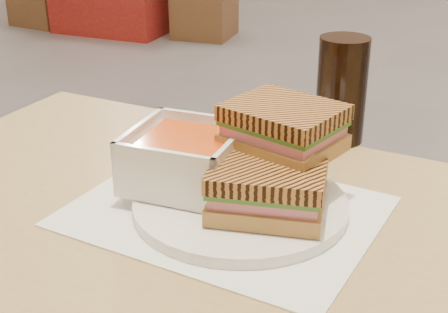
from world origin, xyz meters
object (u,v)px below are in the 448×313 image
at_px(soup_bowl, 185,160).
at_px(cola_glass, 342,90).
at_px(panini_lower, 268,188).
at_px(bg_chair_0r, 205,6).
at_px(plate, 240,205).

relative_size(soup_bowl, cola_glass, 0.90).
height_order(panini_lower, cola_glass, cola_glass).
xyz_separation_m(panini_lower, cola_glass, (0.00, 0.28, 0.03)).
height_order(cola_glass, bg_chair_0r, cola_glass).
relative_size(soup_bowl, bg_chair_0r, 0.33).
height_order(panini_lower, bg_chair_0r, panini_lower).
bearing_deg(plate, panini_lower, -16.50).
bearing_deg(bg_chair_0r, plate, -61.85).
bearing_deg(cola_glass, bg_chair_0r, 120.68).
xyz_separation_m(plate, bg_chair_0r, (-1.84, 3.44, -0.54)).
relative_size(panini_lower, cola_glass, 0.96).
bearing_deg(cola_glass, panini_lower, -90.26).
xyz_separation_m(plate, panini_lower, (0.04, -0.01, 0.04)).
relative_size(plate, panini_lower, 1.71).
xyz_separation_m(panini_lower, bg_chair_0r, (-1.88, 3.45, -0.58)).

